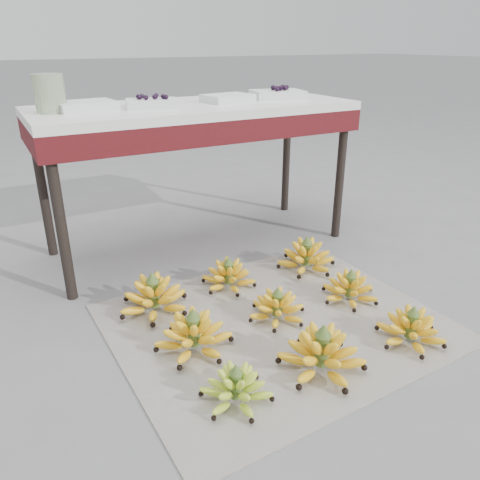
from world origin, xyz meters
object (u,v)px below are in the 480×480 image
bunch_front_center (322,354)px  tray_right (228,98)px  bunch_back_right (306,257)px  bunch_mid_center (277,308)px  bunch_back_center (229,276)px  tray_far_right (278,94)px  bunch_front_right (411,329)px  bunch_mid_left (194,335)px  bunch_front_left (236,388)px  glass_jar (50,93)px  tray_left (152,103)px  newspaper_mat (276,323)px  bunch_back_left (154,297)px  bunch_mid_right (350,289)px  tray_far_left (86,106)px  vendor_table (196,122)px

bunch_front_center → tray_right: (0.26, 1.18, 0.71)m
bunch_back_right → bunch_mid_center: bearing=-153.0°
bunch_back_center → tray_far_right: size_ratio=0.87×
bunch_front_right → bunch_mid_left: (-0.73, 0.35, 0.01)m
bunch_front_left → glass_jar: size_ratio=1.85×
bunch_mid_center → tray_left: tray_left is taller
bunch_front_center → tray_left: size_ratio=1.16×
bunch_mid_center → bunch_front_left: bearing=-119.3°
newspaper_mat → tray_far_right: (0.54, 0.86, 0.78)m
bunch_front_center → bunch_back_center: size_ratio=1.17×
bunch_front_right → tray_right: size_ratio=1.15×
bunch_mid_center → bunch_back_left: 0.51m
bunch_front_right → tray_right: bearing=109.5°
newspaper_mat → tray_far_right: 1.29m
newspaper_mat → bunch_mid_left: (-0.36, -0.00, 0.06)m
bunch_back_left → tray_far_right: 1.30m
tray_right → bunch_back_right: bearing=-72.9°
newspaper_mat → bunch_back_left: 0.52m
bunch_front_left → bunch_mid_center: bunch_mid_center is taller
bunch_mid_right → tray_far_left: 1.43m
bunch_front_center → tray_far_left: (-0.44, 1.21, 0.71)m
newspaper_mat → bunch_back_center: 0.37m
bunch_mid_center → bunch_back_center: (-0.05, 0.34, 0.00)m
bunch_front_center → tray_far_right: size_ratio=1.02×
bunch_front_right → tray_right: tray_right is taller
bunch_front_center → glass_jar: (-0.58, 1.21, 0.77)m
bunch_mid_center → tray_left: (-0.19, 0.81, 0.73)m
bunch_mid_center → glass_jar: bearing=144.4°
tray_far_left → tray_left: bearing=-11.1°
bunch_front_right → bunch_mid_left: bearing=167.6°
bunch_back_left → vendor_table: size_ratio=0.22×
glass_jar → tray_far_right: bearing=-1.3°
bunch_back_left → tray_far_left: size_ratio=1.31×
newspaper_mat → tray_right: bearing=74.7°
tray_right → bunch_mid_right: bearing=-80.4°
bunch_back_center → bunch_back_left: bearing=-169.2°
bunch_back_center → tray_far_right: bearing=46.8°
bunch_back_right → bunch_mid_left: bearing=-168.7°
bunch_mid_left → tray_far_right: bearing=61.0°
newspaper_mat → vendor_table: (0.06, 0.88, 0.67)m
bunch_back_right → tray_right: tray_right is taller
bunch_front_left → bunch_back_right: (0.75, 0.65, 0.01)m
bunch_front_center → bunch_back_right: 0.78m
bunch_mid_left → vendor_table: vendor_table is taller
bunch_mid_center → vendor_table: (0.04, 0.85, 0.62)m
bunch_back_center → vendor_table: (0.09, 0.51, 0.62)m
tray_right → tray_far_right: tray_far_right is taller
bunch_front_left → vendor_table: (0.41, 1.19, 0.62)m
bunch_back_center → bunch_back_right: bearing=2.3°
bunch_front_left → bunch_mid_center: 0.50m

